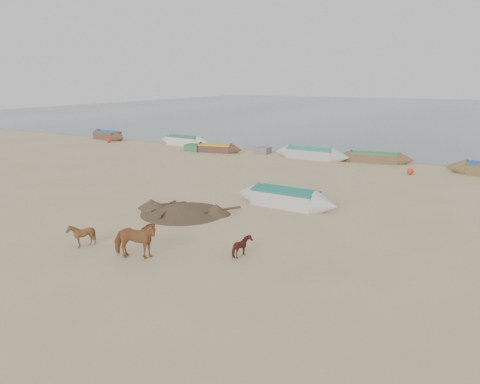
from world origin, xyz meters
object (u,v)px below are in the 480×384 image
near_canoe (285,198)px  calf_front (81,235)px  cow_adult (135,240)px  calf_right (242,247)px

near_canoe → calf_front: bearing=-112.1°
cow_adult → calf_front: bearing=68.1°
calf_front → calf_right: (5.93, 2.13, -0.10)m
calf_front → calf_right: size_ratio=1.26×
cow_adult → calf_right: cow_adult is taller
calf_front → near_canoe: bearing=130.9°
calf_front → cow_adult: bearing=69.0°
calf_right → near_canoe: bearing=-4.7°
cow_adult → calf_front: cow_adult is taller
calf_front → near_canoe: size_ratio=0.17×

